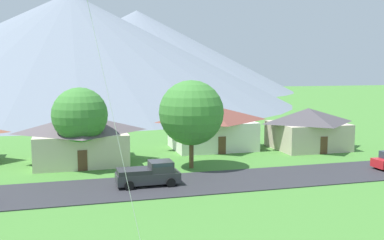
{
  "coord_description": "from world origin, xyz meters",
  "views": [
    {
      "loc": [
        -4.8,
        -5.32,
        9.83
      ],
      "look_at": [
        1.46,
        16.87,
        7.09
      ],
      "focal_mm": 41.9,
      "sensor_mm": 36.0,
      "label": 1
    }
  ],
  "objects_px": {
    "tree_near_left": "(80,115)",
    "house_leftmost": "(81,138)",
    "pickup_truck_charcoal_east_side": "(149,174)",
    "house_rightmost": "(308,128)",
    "tree_center": "(191,113)",
    "house_right_center": "(212,126)"
  },
  "relations": [
    {
      "from": "tree_near_left",
      "to": "pickup_truck_charcoal_east_side",
      "type": "bearing_deg",
      "value": -57.09
    },
    {
      "from": "house_rightmost",
      "to": "pickup_truck_charcoal_east_side",
      "type": "distance_m",
      "value": 24.57
    },
    {
      "from": "house_leftmost",
      "to": "pickup_truck_charcoal_east_side",
      "type": "bearing_deg",
      "value": -65.26
    },
    {
      "from": "pickup_truck_charcoal_east_side",
      "to": "house_right_center",
      "type": "bearing_deg",
      "value": 55.24
    },
    {
      "from": "tree_near_left",
      "to": "house_leftmost",
      "type": "bearing_deg",
      "value": 88.2
    },
    {
      "from": "house_leftmost",
      "to": "pickup_truck_charcoal_east_side",
      "type": "distance_m",
      "value": 12.35
    },
    {
      "from": "tree_near_left",
      "to": "pickup_truck_charcoal_east_side",
      "type": "relative_size",
      "value": 1.51
    },
    {
      "from": "house_rightmost",
      "to": "tree_near_left",
      "type": "bearing_deg",
      "value": -172.03
    },
    {
      "from": "house_right_center",
      "to": "tree_center",
      "type": "bearing_deg",
      "value": -119.1
    },
    {
      "from": "house_right_center",
      "to": "house_rightmost",
      "type": "bearing_deg",
      "value": -15.94
    },
    {
      "from": "house_right_center",
      "to": "tree_near_left",
      "type": "distance_m",
      "value": 17.27
    },
    {
      "from": "pickup_truck_charcoal_east_side",
      "to": "tree_near_left",
      "type": "bearing_deg",
      "value": 122.91
    },
    {
      "from": "house_right_center",
      "to": "pickup_truck_charcoal_east_side",
      "type": "bearing_deg",
      "value": -124.76
    },
    {
      "from": "house_leftmost",
      "to": "house_rightmost",
      "type": "relative_size",
      "value": 1.12
    },
    {
      "from": "house_rightmost",
      "to": "tree_near_left",
      "type": "distance_m",
      "value": 27.11
    },
    {
      "from": "tree_center",
      "to": "pickup_truck_charcoal_east_side",
      "type": "distance_m",
      "value": 8.76
    },
    {
      "from": "house_leftmost",
      "to": "house_rightmost",
      "type": "bearing_deg",
      "value": 1.48
    },
    {
      "from": "tree_center",
      "to": "tree_near_left",
      "type": "bearing_deg",
      "value": 166.44
    },
    {
      "from": "house_right_center",
      "to": "tree_center",
      "type": "height_order",
      "value": "tree_center"
    },
    {
      "from": "house_right_center",
      "to": "pickup_truck_charcoal_east_side",
      "type": "distance_m",
      "value": 18.31
    },
    {
      "from": "pickup_truck_charcoal_east_side",
      "to": "tree_center",
      "type": "bearing_deg",
      "value": 47.18
    },
    {
      "from": "house_rightmost",
      "to": "pickup_truck_charcoal_east_side",
      "type": "relative_size",
      "value": 1.67
    }
  ]
}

